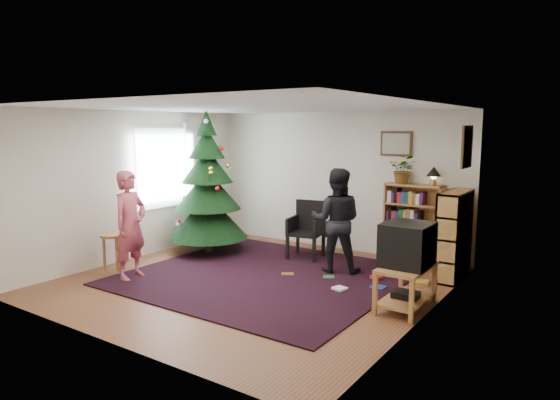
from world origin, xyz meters
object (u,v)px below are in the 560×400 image
Objects in this scene: tv_stand at (406,283)px; picture_right at (467,147)px; bookshelf_right at (454,234)px; table_lamp at (434,173)px; picture_back at (396,144)px; person_standing at (130,225)px; potted_plant at (403,169)px; bookshelf_back at (413,223)px; armchair at (309,227)px; stool at (113,243)px; crt_tv at (407,244)px; christmas_tree at (208,194)px; person_by_chair at (336,221)px.

picture_right is at bearing 80.70° from tv_stand.
bookshelf_right is 1.10m from table_lamp.
picture_back is 0.83m from table_lamp.
person_standing is (-3.92, -2.71, 0.14)m from bookshelf_right.
tv_stand is 2.62m from potted_plant.
picture_back is at bearing 168.95° from table_lamp.
picture_right reaches higher than person_standing.
bookshelf_back is (0.39, -0.14, -1.29)m from picture_back.
picture_back is 1.51m from picture_right.
tv_stand is 3.98m from person_standing.
armchair is at bearing 94.65° from bookshelf_right.
table_lamp is (3.87, 3.21, 1.03)m from stool.
stool is (-4.25, -1.06, 0.15)m from tv_stand.
bookshelf_right is at bearing -27.17° from potted_plant.
crt_tv is at bearing -64.93° from picture_back.
bookshelf_right is 0.81× the size of person_standing.
stool is at bearing -138.10° from bookshelf_back.
tv_stand is at bearing -67.73° from potted_plant.
christmas_tree is 2.59× the size of armchair.
picture_right reaches higher than armchair.
armchair reaches higher than tv_stand.
person_by_chair is at bearing 114.30° from bookshelf_right.
person_standing is at bearing -134.12° from bookshelf_back.
person_standing is at bearing -136.75° from table_lamp.
potted_plant is at bearing 43.55° from stool.
crt_tv is at bearing -67.80° from potted_plant.
armchair is 0.61× the size of person_by_chair.
potted_plant is at bearing 152.51° from picture_right.
person_by_chair is (-1.46, 0.92, -0.01)m from crt_tv.
table_lamp is at bearing 39.62° from stool.
person_by_chair is at bearing -106.07° from picture_back.
picture_back is at bearing 24.59° from armchair.
person_standing is (-3.12, -3.22, 0.14)m from bookshelf_back.
person_standing is (-1.54, -2.51, 0.28)m from armchair.
picture_back is at bearing -127.63° from person_by_chair.
picture_back is 1.82m from person_by_chair.
stool reaches higher than tv_stand.
crt_tv is (1.07, -2.28, -1.14)m from picture_back.
bookshelf_back is at bearing 41.90° from stool.
armchair is at bearing 23.18° from christmas_tree.
crt_tv is 2.29m from table_lamp.
potted_plant is (-0.88, 2.15, 1.21)m from tv_stand.
picture_back is at bearing 144.77° from potted_plant.
person_by_chair reaches higher than tv_stand.
christmas_tree is at bearing 169.47° from tv_stand.
bookshelf_back is at bearing 23.62° from christmas_tree.
christmas_tree is at bearing 79.53° from stool.
potted_plant is (-0.20, 0.00, 0.87)m from bookshelf_back.
bookshelf_back is 0.89m from table_lamp.
person_by_chair reaches higher than armchair.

